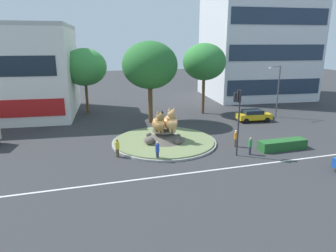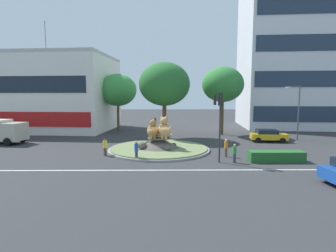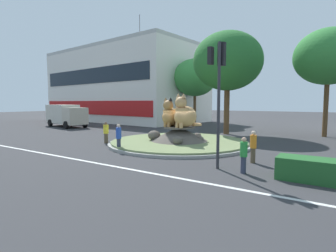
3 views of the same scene
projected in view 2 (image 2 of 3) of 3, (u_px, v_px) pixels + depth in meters
The scene contains 18 objects.
ground_plane at pixel (159, 150), 28.02m from camera, with size 160.00×160.00×0.00m, color #333335.
lane_centreline at pixel (157, 170), 20.57m from camera, with size 112.00×0.20×0.01m, color silver.
roundabout_island at pixel (159, 146), 27.96m from camera, with size 10.32×10.32×1.33m.
cat_statue_tabby at pixel (153, 130), 27.56m from camera, with size 1.37×2.22×2.14m.
cat_statue_calico at pixel (165, 129), 27.52m from camera, with size 1.71×2.43×2.40m.
traffic_light_mast at pixel (219, 112), 22.55m from camera, with size 0.75×0.50×5.81m.
shophouse_block at pixel (30, 93), 44.64m from camera, with size 27.89×16.23×17.69m.
office_tower at pixel (293, 50), 47.89m from camera, with size 18.32×16.00×26.85m.
clipped_hedge_strip at pixel (276, 156), 23.16m from camera, with size 4.62×1.20×0.90m, color #235B28.
broadleaf_tree_behind_island at pixel (164, 84), 35.26m from camera, with size 6.60×6.60×9.84m.
second_tree_near_tower at pixel (223, 85), 38.14m from camera, with size 5.79×5.79×9.56m.
third_tree_left at pixel (118, 90), 42.51m from camera, with size 5.87×5.87×8.91m.
streetlight_arm at pixel (297, 109), 33.72m from camera, with size 1.95×0.60×6.75m.
pedestrian_yellow_shirt at pixel (105, 147), 25.35m from camera, with size 0.39×0.39×1.61m.
pedestrian_blue_shirt at pixel (136, 150), 23.52m from camera, with size 0.34×0.34×1.73m.
pedestrian_orange_shirt at pixel (226, 147), 24.96m from camera, with size 0.32×0.32×1.65m.
pedestrian_green_shirt at pixel (235, 153), 22.74m from camera, with size 0.32×0.32×1.59m.
hatchback_near_shophouse at pixel (268, 135), 33.02m from camera, with size 4.38×2.37×1.48m.
Camera 2 is at (0.65, -27.57, 5.64)m, focal length 29.21 mm.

